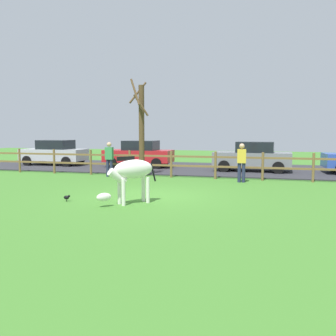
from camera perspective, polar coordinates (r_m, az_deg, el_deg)
ground_plane at (r=12.34m, az=-2.68°, el=-4.31°), size 60.00×60.00×0.00m
parking_asphalt at (r=21.29m, az=5.21°, el=-0.07°), size 28.00×7.40×0.05m
paddock_fence at (r=17.19m, az=0.50°, el=0.89°), size 20.82×0.11×1.24m
bare_tree at (r=17.57m, az=-4.16°, el=6.22°), size 1.09×1.19×4.60m
zebra at (r=10.90m, az=-5.74°, el=-0.73°), size 1.45×1.55×1.41m
crow_on_grass at (r=11.75m, az=-15.37°, el=-4.39°), size 0.21×0.10×0.20m
parked_car_grey at (r=19.99m, az=12.98°, el=1.80°), size 4.04×1.97×1.56m
parked_car_red at (r=21.93m, az=-4.49°, el=2.25°), size 4.03×1.95×1.56m
parked_car_silver at (r=24.22m, az=-17.17°, el=2.33°), size 4.03×1.93×1.56m
visitor_left_of_tree at (r=15.78m, az=11.31°, el=1.08°), size 0.37×0.24×1.64m
visitor_right_of_tree at (r=17.69m, az=-9.06°, el=1.60°), size 0.37×0.23×1.64m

